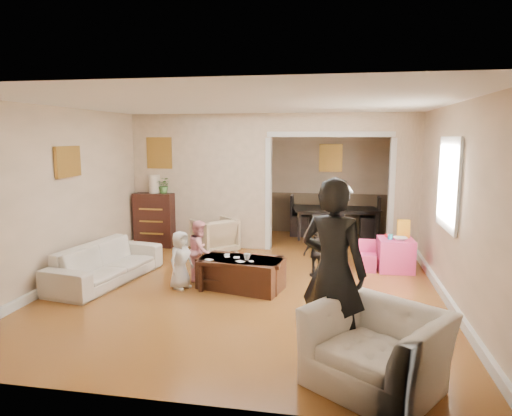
% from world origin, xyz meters
% --- Properties ---
extents(floor, '(7.00, 7.00, 0.00)m').
position_xyz_m(floor, '(0.00, 0.00, 0.00)').
color(floor, '#AA632B').
rests_on(floor, ground).
extents(partition_left, '(2.75, 0.18, 2.60)m').
position_xyz_m(partition_left, '(-1.38, 1.80, 1.30)').
color(partition_left, beige).
rests_on(partition_left, ground).
extents(partition_right, '(0.55, 0.18, 2.60)m').
position_xyz_m(partition_right, '(2.48, 1.80, 1.30)').
color(partition_right, beige).
rests_on(partition_right, ground).
extents(partition_header, '(2.22, 0.18, 0.35)m').
position_xyz_m(partition_header, '(1.10, 1.80, 2.42)').
color(partition_header, beige).
rests_on(partition_header, partition_right).
extents(window_pane, '(0.03, 0.95, 1.10)m').
position_xyz_m(window_pane, '(2.73, -0.40, 1.55)').
color(window_pane, white).
rests_on(window_pane, ground).
extents(framed_art_partition, '(0.45, 0.03, 0.55)m').
position_xyz_m(framed_art_partition, '(-2.20, 1.70, 1.85)').
color(framed_art_partition, brown).
rests_on(framed_art_partition, partition_left).
extents(framed_art_sofa_wall, '(0.03, 0.55, 0.40)m').
position_xyz_m(framed_art_sofa_wall, '(-2.71, -0.60, 1.80)').
color(framed_art_sofa_wall, brown).
extents(framed_art_alcove, '(0.45, 0.03, 0.55)m').
position_xyz_m(framed_art_alcove, '(1.10, 3.44, 1.70)').
color(framed_art_alcove, brown).
extents(sofa, '(1.08, 2.05, 0.57)m').
position_xyz_m(sofa, '(-2.14, -0.66, 0.28)').
color(sofa, beige).
rests_on(sofa, ground).
extents(armchair_back, '(1.01, 1.01, 0.66)m').
position_xyz_m(armchair_back, '(-0.99, 1.27, 0.33)').
color(armchair_back, tan).
rests_on(armchair_back, ground).
extents(armchair_front, '(1.42, 1.38, 0.70)m').
position_xyz_m(armchair_front, '(1.64, -2.95, 0.35)').
color(armchair_front, beige).
rests_on(armchair_front, ground).
extents(dresser, '(0.77, 0.44, 1.06)m').
position_xyz_m(dresser, '(-2.30, 1.63, 0.53)').
color(dresser, black).
rests_on(dresser, ground).
extents(table_lamp, '(0.22, 0.22, 0.36)m').
position_xyz_m(table_lamp, '(-2.30, 1.63, 1.24)').
color(table_lamp, beige).
rests_on(table_lamp, dresser).
extents(potted_plant, '(0.28, 0.25, 0.32)m').
position_xyz_m(potted_plant, '(-2.10, 1.63, 1.22)').
color(potted_plant, '#467534').
rests_on(potted_plant, dresser).
extents(coffee_table, '(1.28, 0.85, 0.44)m').
position_xyz_m(coffee_table, '(-0.07, -0.62, 0.22)').
color(coffee_table, '#3B1D12').
rests_on(coffee_table, ground).
extents(coffee_cup, '(0.12, 0.12, 0.09)m').
position_xyz_m(coffee_cup, '(0.03, -0.67, 0.49)').
color(coffee_cup, white).
rests_on(coffee_cup, coffee_table).
extents(play_table, '(0.57, 0.57, 0.53)m').
position_xyz_m(play_table, '(2.22, 0.69, 0.26)').
color(play_table, '#FF4395').
rests_on(play_table, ground).
extents(cereal_box, '(0.20, 0.08, 0.30)m').
position_xyz_m(cereal_box, '(2.34, 0.79, 0.68)').
color(cereal_box, '#FFF01A').
rests_on(cereal_box, play_table).
extents(cyan_cup, '(0.08, 0.08, 0.08)m').
position_xyz_m(cyan_cup, '(2.12, 0.64, 0.57)').
color(cyan_cup, '#2AB7D3').
rests_on(cyan_cup, play_table).
extents(toy_block, '(0.10, 0.09, 0.05)m').
position_xyz_m(toy_block, '(2.10, 0.81, 0.55)').
color(toy_block, red).
rests_on(toy_block, play_table).
extents(play_bowl, '(0.23, 0.23, 0.05)m').
position_xyz_m(play_bowl, '(2.27, 0.57, 0.56)').
color(play_bowl, silver).
rests_on(play_bowl, play_table).
extents(dining_table, '(1.98, 1.36, 0.64)m').
position_xyz_m(dining_table, '(1.22, 3.09, 0.32)').
color(dining_table, black).
rests_on(dining_table, ground).
extents(adult_person, '(0.78, 0.66, 1.80)m').
position_xyz_m(adult_person, '(1.24, -2.54, 0.90)').
color(adult_person, black).
rests_on(adult_person, ground).
extents(child_kneel_a, '(0.41, 0.48, 0.84)m').
position_xyz_m(child_kneel_a, '(-0.92, -0.77, 0.42)').
color(child_kneel_a, silver).
rests_on(child_kneel_a, ground).
extents(child_kneel_b, '(0.39, 0.48, 0.92)m').
position_xyz_m(child_kneel_b, '(-0.77, -0.32, 0.46)').
color(child_kneel_b, pink).
rests_on(child_kneel_b, ground).
extents(child_toddler, '(0.48, 0.37, 0.76)m').
position_xyz_m(child_toddler, '(0.98, 0.13, 0.38)').
color(child_toddler, black).
rests_on(child_toddler, ground).
extents(craft_papers, '(0.71, 0.45, 0.00)m').
position_xyz_m(craft_papers, '(-0.21, -0.65, 0.44)').
color(craft_papers, white).
rests_on(craft_papers, coffee_table).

